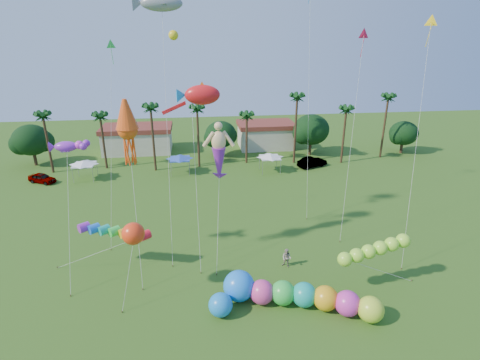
{
  "coord_description": "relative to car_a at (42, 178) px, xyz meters",
  "views": [
    {
      "loc": [
        -3.62,
        -18.82,
        20.3
      ],
      "look_at": [
        0.0,
        10.0,
        9.0
      ],
      "focal_mm": 28.0,
      "sensor_mm": 36.0,
      "label": 1
    }
  ],
  "objects": [
    {
      "name": "ground",
      "position": [
        26.05,
        -35.54,
        -0.71
      ],
      "size": [
        160.0,
        160.0,
        0.0
      ],
      "primitive_type": "plane",
      "color": "#285116",
      "rests_on": "ground"
    },
    {
      "name": "tree_line",
      "position": [
        29.62,
        8.45,
        3.57
      ],
      "size": [
        69.46,
        8.91,
        11.0
      ],
      "color": "#3A2819",
      "rests_on": "ground"
    },
    {
      "name": "buildings_row",
      "position": [
        22.96,
        14.46,
        1.29
      ],
      "size": [
        35.0,
        7.0,
        4.0
      ],
      "color": "beige",
      "rests_on": "ground"
    },
    {
      "name": "tent_row",
      "position": [
        20.05,
        0.79,
        2.04
      ],
      "size": [
        31.0,
        4.0,
        0.6
      ],
      "color": "white",
      "rests_on": "ground"
    },
    {
      "name": "car_a",
      "position": [
        0.0,
        0.0,
        0.0
      ],
      "size": [
        4.46,
        3.33,
        1.41
      ],
      "primitive_type": "imported",
      "rotation": [
        0.0,
        0.0,
        1.11
      ],
      "color": "#4C4C54",
      "rests_on": "ground"
    },
    {
      "name": "car_b",
      "position": [
        41.45,
        1.87,
        0.13
      ],
      "size": [
        5.34,
        3.63,
        1.67
      ],
      "primitive_type": "imported",
      "rotation": [
        0.0,
        0.0,
        1.98
      ],
      "color": "#4C4C54",
      "rests_on": "ground"
    },
    {
      "name": "spectator_b",
      "position": [
        30.46,
        -25.36,
        0.22
      ],
      "size": [
        1.14,
        1.09,
        1.85
      ],
      "primitive_type": "imported",
      "rotation": [
        0.0,
        0.0,
        -0.63
      ],
      "color": "#A8988C",
      "rests_on": "ground"
    },
    {
      "name": "caterpillar_inflatable",
      "position": [
        29.75,
        -30.82,
        0.37
      ],
      "size": [
        12.2,
        6.32,
        2.56
      ],
      "rotation": [
        0.0,
        0.0,
        -0.35
      ],
      "color": "#E53C8E",
      "rests_on": "ground"
    },
    {
      "name": "blue_ball",
      "position": [
        23.85,
        -31.07,
        0.23
      ],
      "size": [
        1.87,
        1.87,
        1.87
      ],
      "primitive_type": "sphere",
      "color": "#1985E8",
      "rests_on": "ground"
    },
    {
      "name": "rainbow_tube",
      "position": [
        16.04,
        -24.14,
        2.84
      ],
      "size": [
        9.92,
        3.6,
        3.99
      ],
      "color": "red",
      "rests_on": "ground"
    },
    {
      "name": "green_worm",
      "position": [
        34.25,
        -29.41,
        2.4
      ],
      "size": [
        9.96,
        3.65,
        3.83
      ],
      "color": "#A2F536",
      "rests_on": "ground"
    },
    {
      "name": "orange_ball_kite",
      "position": [
        17.38,
        -27.99,
        5.18
      ],
      "size": [
        2.11,
        2.83,
        6.78
      ],
      "color": "#FF3A14",
      "rests_on": "ground"
    },
    {
      "name": "merman_kite",
      "position": [
        24.62,
        -21.21,
        9.2
      ],
      "size": [
        2.55,
        5.74,
        12.52
      ],
      "color": "#EDC187",
      "rests_on": "ground"
    },
    {
      "name": "fish_kite",
      "position": [
        23.31,
        -20.69,
        14.63
      ],
      "size": [
        4.92,
        6.48,
        16.32
      ],
      "color": "red",
      "rests_on": "ground"
    },
    {
      "name": "shark_kite",
      "position": [
        20.16,
        -18.35,
        22.11
      ],
      "size": [
        5.07,
        7.17,
        23.69
      ],
      "color": "gray",
      "rests_on": "ground"
    },
    {
      "name": "squid_kite",
      "position": [
        17.02,
        -23.39,
        12.31
      ],
      "size": [
        2.24,
        5.01,
        15.65
      ],
      "color": "#EF4E13",
      "rests_on": "ground"
    },
    {
      "name": "lobster_kite",
      "position": [
        11.65,
        -22.35,
        10.79
      ],
      "size": [
        3.38,
        6.06,
        12.14
      ],
      "color": "purple",
      "rests_on": "ground"
    },
    {
      "name": "delta_kite_red",
      "position": [
        38.65,
        -18.48,
        19.26
      ],
      "size": [
        2.25,
        3.57,
        20.93
      ],
      "color": "red",
      "rests_on": "ground"
    },
    {
      "name": "delta_kite_yellow",
      "position": [
        42.38,
        -22.98,
        20.17
      ],
      "size": [
        2.04,
        4.76,
        21.9
      ],
      "color": "yellow",
      "rests_on": "ground"
    },
    {
      "name": "delta_kite_green",
      "position": [
        15.02,
        -16.01,
        18.18
      ],
      "size": [
        2.01,
        4.95,
        19.93
      ],
      "color": "#32D547",
      "rests_on": "ground"
    }
  ]
}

